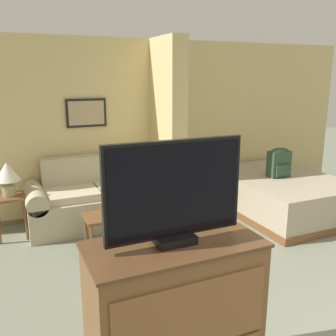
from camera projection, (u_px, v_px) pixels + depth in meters
wall_back at (151, 125)px, 5.94m from camera, size 7.38×0.16×2.60m
wall_partition_pillar at (168, 128)px, 5.55m from camera, size 0.24×0.83×2.60m
couch at (97, 200)px, 5.33m from camera, size 1.93×0.84×0.94m
coffee_table at (115, 218)px, 4.56m from camera, size 0.74×0.42×0.43m
side_table at (11, 204)px, 4.82m from camera, size 0.38×0.38×0.57m
table_lamp at (7, 174)px, 4.72m from camera, size 0.32×0.32×0.44m
tv_dresser at (174, 322)px, 2.37m from camera, size 1.08×0.52×1.09m
tv at (175, 193)px, 2.16m from camera, size 0.86×0.16×0.63m
bed at (279, 193)px, 5.82m from camera, size 1.56×2.11×0.56m
backpack at (279, 162)px, 5.66m from camera, size 0.34×0.21×0.45m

